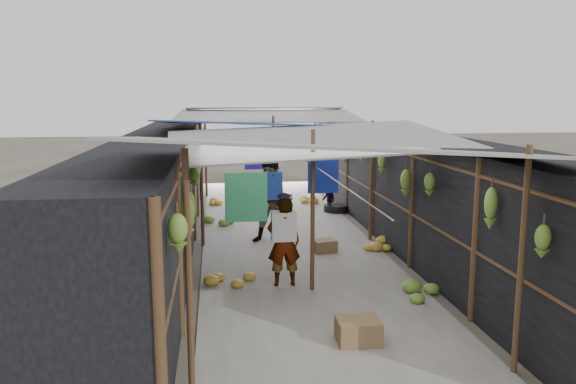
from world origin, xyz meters
name	(u,v)px	position (x,y,z in m)	size (l,w,h in m)	color
ground	(359,383)	(0.00, 0.00, 0.00)	(80.00, 80.00, 0.00)	#6B6356
aisle_slab	(285,237)	(0.00, 6.50, 0.01)	(3.60, 16.00, 0.02)	#9E998E
stall_left	(160,189)	(-2.70, 6.50, 1.15)	(1.40, 15.00, 2.30)	black
stall_right	(404,184)	(2.70, 6.50, 1.15)	(1.40, 15.00, 2.30)	black
crate_near	(358,332)	(0.24, 0.98, 0.16)	(0.54, 0.43, 0.32)	olive
crate_mid	(324,246)	(0.62, 5.16, 0.13)	(0.44, 0.36, 0.27)	olive
crate_back	(270,196)	(0.11, 10.98, 0.14)	(0.45, 0.37, 0.29)	olive
black_basin	(336,209)	(1.70, 9.06, 0.10)	(0.65, 0.65, 0.20)	black
vendor_elderly	(284,242)	(-0.43, 3.28, 0.75)	(0.55, 0.36, 1.50)	silver
shopper_blue	(273,201)	(-0.32, 6.07, 0.91)	(0.89, 0.69, 1.83)	#2145A6
vendor_seated	(329,197)	(1.51, 9.11, 0.41)	(0.53, 0.30, 0.81)	#4D4A43
market_canopy	(284,128)	(0.02, 6.82, 2.41)	(5.62, 15.20, 2.77)	brown
hanging_bananas	(286,165)	(-0.02, 6.20, 1.67)	(3.95, 13.85, 0.87)	olive
floor_bananas	(296,234)	(0.19, 6.12, 0.16)	(3.77, 8.51, 0.35)	olive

